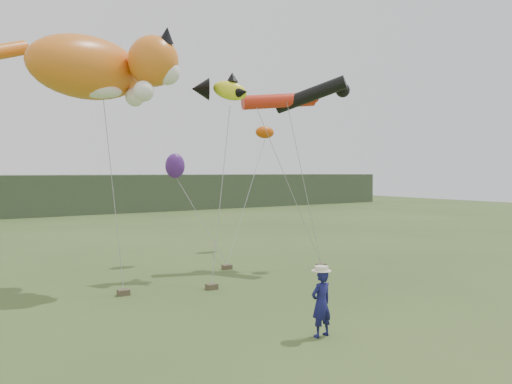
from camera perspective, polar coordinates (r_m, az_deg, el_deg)
ground at (r=15.37m, az=3.82°, el=-14.12°), size 120.00×120.00×0.00m
festival_attendant at (r=13.55m, az=7.47°, el=-12.48°), size 0.68×0.47×1.78m
sandbag_anchors at (r=19.10m, az=-8.70°, el=-10.55°), size 16.54×4.20×0.20m
cat_kite at (r=20.07m, az=-17.06°, el=13.46°), size 6.85×4.36×2.91m
fish_kite at (r=21.84m, az=-4.21°, el=11.61°), size 2.68×1.73×1.34m
tube_kites at (r=23.76m, az=5.06°, el=10.75°), size 4.82×3.24×1.63m
misc_kites at (r=26.00m, az=-4.39°, el=4.82°), size 7.39×2.27×2.92m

